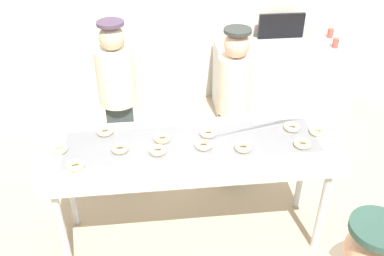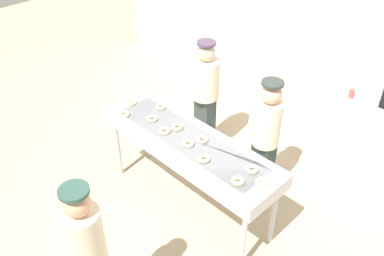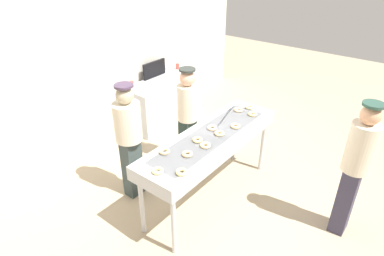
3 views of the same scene
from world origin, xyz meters
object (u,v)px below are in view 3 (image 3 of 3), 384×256
(plain_donut_4, at_px, (250,107))
(fryer_conveyor, at_px, (211,141))
(plain_donut_0, at_px, (182,172))
(plain_donut_8, at_px, (198,140))
(worker_baker, at_px, (129,135))
(worker_assistant, at_px, (188,114))
(plain_donut_5, at_px, (239,110))
(plain_donut_9, at_px, (235,126))
(customer_waiting, at_px, (355,166))
(paper_cup_1, at_px, (132,84))
(plain_donut_3, at_px, (165,151))
(plain_donut_6, at_px, (253,114))
(menu_display, at_px, (154,69))
(plain_donut_11, at_px, (219,133))
(paper_cup_2, at_px, (178,66))
(plain_donut_1, at_px, (212,128))
(plain_donut_10, at_px, (187,154))
(plain_donut_7, at_px, (205,145))
(paper_cup_0, at_px, (187,70))
(plain_donut_2, at_px, (158,171))
(prep_counter, at_px, (166,100))

(plain_donut_4, bearing_deg, fryer_conveyor, -179.51)
(plain_donut_0, distance_m, plain_donut_8, 0.67)
(worker_baker, distance_m, worker_assistant, 1.06)
(plain_donut_5, bearing_deg, plain_donut_9, -153.41)
(customer_waiting, height_order, paper_cup_1, customer_waiting)
(fryer_conveyor, xyz_separation_m, plain_donut_9, (0.36, -0.13, 0.11))
(plain_donut_4, height_order, worker_baker, worker_baker)
(plain_donut_3, distance_m, plain_donut_6, 1.50)
(plain_donut_9, height_order, menu_display, menu_display)
(plain_donut_8, relative_size, plain_donut_11, 1.00)
(paper_cup_2, bearing_deg, plain_donut_1, -130.25)
(paper_cup_2, bearing_deg, plain_donut_3, -141.89)
(plain_donut_10, distance_m, menu_display, 3.02)
(plain_donut_8, bearing_deg, plain_donut_9, -16.96)
(plain_donut_0, bearing_deg, plain_donut_7, 11.37)
(plain_donut_6, relative_size, plain_donut_10, 1.00)
(plain_donut_7, bearing_deg, paper_cup_0, 43.21)
(plain_donut_2, xyz_separation_m, plain_donut_5, (1.77, 0.09, 0.00))
(prep_counter, bearing_deg, paper_cup_2, 18.29)
(plain_donut_6, height_order, plain_donut_7, same)
(plain_donut_2, bearing_deg, worker_baker, 66.29)
(plain_donut_11, relative_size, worker_assistant, 0.08)
(plain_donut_11, xyz_separation_m, paper_cup_0, (1.84, 2.02, -0.12))
(plain_donut_0, xyz_separation_m, paper_cup_0, (2.75, 2.16, -0.12))
(plain_donut_11, distance_m, paper_cup_1, 2.42)
(plain_donut_5, bearing_deg, plain_donut_8, -177.70)
(plain_donut_0, relative_size, worker_assistant, 0.08)
(plain_donut_7, bearing_deg, plain_donut_6, -1.85)
(plain_donut_11, bearing_deg, plain_donut_1, 69.63)
(plain_donut_2, distance_m, paper_cup_1, 2.82)
(fryer_conveyor, xyz_separation_m, plain_donut_2, (-0.97, -0.01, 0.11))
(fryer_conveyor, xyz_separation_m, prep_counter, (1.35, 2.04, -0.48))
(worker_assistant, relative_size, prep_counter, 0.96)
(plain_donut_7, relative_size, prep_counter, 0.08)
(plain_donut_3, xyz_separation_m, customer_waiting, (1.17, -1.78, -0.07))
(plain_donut_5, height_order, worker_assistant, worker_assistant)
(plain_donut_3, xyz_separation_m, menu_display, (2.01, 2.12, -0.02))
(plain_donut_1, xyz_separation_m, plain_donut_4, (0.84, -0.07, 0.00))
(plain_donut_4, height_order, plain_donut_8, same)
(plain_donut_5, bearing_deg, paper_cup_1, 92.27)
(plain_donut_5, relative_size, plain_donut_11, 1.00)
(plain_donut_0, relative_size, plain_donut_11, 1.00)
(fryer_conveyor, bearing_deg, plain_donut_7, -158.42)
(plain_donut_11, bearing_deg, plain_donut_7, -175.23)
(plain_donut_4, xyz_separation_m, paper_cup_1, (-0.26, 2.25, -0.12))
(plain_donut_7, bearing_deg, worker_assistant, 49.85)
(plain_donut_3, bearing_deg, paper_cup_2, 38.11)
(plain_donut_3, distance_m, menu_display, 2.92)
(plain_donut_6, distance_m, plain_donut_8, 1.04)
(customer_waiting, bearing_deg, paper_cup_1, 97.09)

